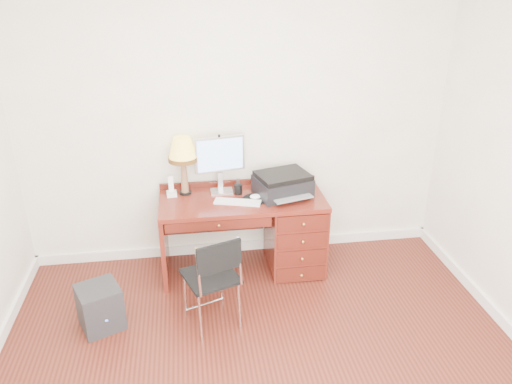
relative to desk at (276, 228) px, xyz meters
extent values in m
plane|color=#3D140E|center=(-0.32, -1.40, -0.41)|extent=(4.00, 4.00, 0.00)
plane|color=white|center=(-0.32, 0.35, 0.94)|extent=(4.00, 0.00, 4.00)
cube|color=white|center=(-0.32, 0.33, -0.36)|extent=(4.00, 0.03, 0.10)
cube|color=maroon|center=(-0.32, -0.01, 0.32)|extent=(1.50, 0.65, 0.04)
cube|color=maroon|center=(0.18, -0.01, -0.06)|extent=(0.50, 0.61, 0.71)
cube|color=maroon|center=(-1.05, -0.01, -0.06)|extent=(0.04, 0.61, 0.71)
cube|color=#541810|center=(-0.56, 0.29, 0.05)|extent=(0.96, 0.03, 0.39)
cube|color=#541810|center=(-0.56, -0.31, 0.25)|extent=(0.91, 0.03, 0.09)
sphere|color=#BF8C3F|center=(0.18, -0.34, -0.06)|extent=(0.03, 0.03, 0.03)
cube|color=silver|center=(-0.50, 0.16, 0.34)|extent=(0.23, 0.18, 0.01)
cube|color=silver|center=(-0.50, 0.21, 0.43)|extent=(0.05, 0.04, 0.17)
cube|color=silver|center=(-0.50, 0.19, 0.70)|extent=(0.46, 0.12, 0.33)
cube|color=#4C8CF2|center=(-0.50, 0.17, 0.70)|extent=(0.42, 0.08, 0.29)
cube|color=white|center=(-0.37, -0.09, 0.35)|extent=(0.43, 0.23, 0.02)
cylinder|color=black|center=(-0.20, -0.04, 0.34)|extent=(0.24, 0.24, 0.01)
ellipsoid|color=white|center=(-0.20, -0.04, 0.36)|extent=(0.11, 0.07, 0.04)
cube|color=black|center=(0.05, 0.02, 0.42)|extent=(0.56, 0.48, 0.17)
cube|color=black|center=(0.05, 0.02, 0.53)|extent=(0.53, 0.46, 0.04)
cylinder|color=black|center=(-0.83, 0.17, 0.35)|extent=(0.11, 0.11, 0.02)
cone|color=brown|center=(-0.83, 0.17, 0.52)|extent=(0.07, 0.07, 0.32)
cone|color=#F1CD4C|center=(-0.83, 0.17, 0.78)|extent=(0.26, 0.26, 0.20)
cylinder|color=#593814|center=(-0.83, 0.17, 0.68)|extent=(0.27, 0.27, 0.04)
cube|color=white|center=(-0.96, 0.14, 0.36)|extent=(0.10, 0.10, 0.04)
cube|color=white|center=(-0.96, 0.14, 0.45)|extent=(0.05, 0.06, 0.15)
cylinder|color=black|center=(-0.35, 0.10, 0.38)|extent=(0.08, 0.08, 0.09)
cube|color=black|center=(-0.67, -0.76, 0.03)|extent=(0.50, 0.50, 0.02)
cube|color=black|center=(-0.67, -0.94, 0.31)|extent=(0.34, 0.14, 0.24)
cylinder|color=silver|center=(-0.83, -0.59, -0.19)|extent=(0.02, 0.02, 0.44)
cylinder|color=silver|center=(-0.50, -0.59, -0.19)|extent=(0.02, 0.02, 0.44)
cylinder|color=silver|center=(-0.83, -0.92, -0.19)|extent=(0.02, 0.02, 0.44)
cylinder|color=silver|center=(-0.50, -0.92, -0.19)|extent=(0.02, 0.02, 0.44)
cylinder|color=silver|center=(-0.83, -0.94, 0.23)|extent=(0.02, 0.02, 0.39)
cylinder|color=silver|center=(-0.50, -0.94, 0.23)|extent=(0.02, 0.02, 0.39)
cube|color=black|center=(-1.56, -0.68, -0.23)|extent=(0.41, 0.41, 0.37)
camera|label=1|loc=(-0.78, -4.08, 2.28)|focal=35.00mm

